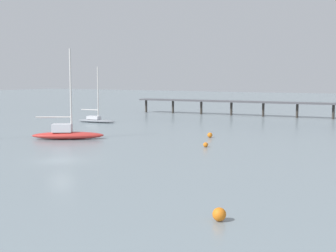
{
  "coord_description": "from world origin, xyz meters",
  "views": [
    {
      "loc": [
        31.87,
        -33.1,
        8.1
      ],
      "look_at": [
        0.0,
        20.43,
        1.5
      ],
      "focal_mm": 49.96,
      "sensor_mm": 36.0,
      "label": 1
    }
  ],
  "objects_px": {
    "sailboat_red": "(67,133)",
    "mooring_buoy_inner": "(210,135)",
    "mooring_buoy_far": "(219,214)",
    "pier": "(320,98)",
    "mooring_buoy_near": "(206,145)",
    "sailboat_gray": "(96,119)"
  },
  "relations": [
    {
      "from": "sailboat_red",
      "to": "mooring_buoy_far",
      "type": "relative_size",
      "value": 14.93
    },
    {
      "from": "sailboat_gray",
      "to": "sailboat_red",
      "type": "bearing_deg",
      "value": -60.16
    },
    {
      "from": "sailboat_gray",
      "to": "mooring_buoy_near",
      "type": "height_order",
      "value": "sailboat_gray"
    },
    {
      "from": "sailboat_red",
      "to": "mooring_buoy_far",
      "type": "distance_m",
      "value": 38.32
    },
    {
      "from": "mooring_buoy_inner",
      "to": "sailboat_gray",
      "type": "bearing_deg",
      "value": 162.06
    },
    {
      "from": "pier",
      "to": "mooring_buoy_far",
      "type": "bearing_deg",
      "value": -81.56
    },
    {
      "from": "pier",
      "to": "mooring_buoy_inner",
      "type": "distance_m",
      "value": 37.17
    },
    {
      "from": "mooring_buoy_inner",
      "to": "mooring_buoy_far",
      "type": "bearing_deg",
      "value": -63.5
    },
    {
      "from": "sailboat_red",
      "to": "mooring_buoy_far",
      "type": "height_order",
      "value": "sailboat_red"
    },
    {
      "from": "mooring_buoy_inner",
      "to": "sailboat_red",
      "type": "bearing_deg",
      "value": -145.06
    },
    {
      "from": "pier",
      "to": "mooring_buoy_near",
      "type": "distance_m",
      "value": 44.63
    },
    {
      "from": "sailboat_red",
      "to": "pier",
      "type": "bearing_deg",
      "value": 65.69
    },
    {
      "from": "sailboat_gray",
      "to": "mooring_buoy_far",
      "type": "xyz_separation_m",
      "value": [
        42.67,
        -41.03,
        -0.2
      ]
    },
    {
      "from": "mooring_buoy_near",
      "to": "mooring_buoy_inner",
      "type": "height_order",
      "value": "mooring_buoy_inner"
    },
    {
      "from": "sailboat_red",
      "to": "mooring_buoy_near",
      "type": "distance_m",
      "value": 18.88
    },
    {
      "from": "sailboat_red",
      "to": "mooring_buoy_inner",
      "type": "bearing_deg",
      "value": 34.94
    },
    {
      "from": "sailboat_red",
      "to": "mooring_buoy_near",
      "type": "relative_size",
      "value": 20.62
    },
    {
      "from": "pier",
      "to": "sailboat_gray",
      "type": "height_order",
      "value": "sailboat_gray"
    },
    {
      "from": "mooring_buoy_far",
      "to": "mooring_buoy_inner",
      "type": "height_order",
      "value": "mooring_buoy_far"
    },
    {
      "from": "sailboat_red",
      "to": "sailboat_gray",
      "type": "bearing_deg",
      "value": 119.84
    },
    {
      "from": "mooring_buoy_near",
      "to": "pier",
      "type": "bearing_deg",
      "value": 86.51
    },
    {
      "from": "sailboat_red",
      "to": "mooring_buoy_far",
      "type": "xyz_separation_m",
      "value": [
        31.58,
        -21.69,
        -0.38
      ]
    }
  ]
}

